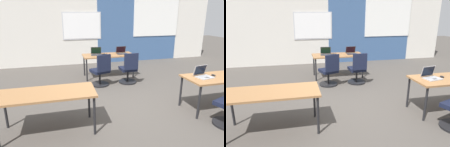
# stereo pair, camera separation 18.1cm
# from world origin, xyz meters

# --- Properties ---
(ground_plane) EXTENTS (24.00, 24.00, 0.00)m
(ground_plane) POSITION_xyz_m (0.00, 0.00, 0.00)
(ground_plane) COLOR #47423D
(back_wall_assembly) EXTENTS (10.00, 0.27, 2.80)m
(back_wall_assembly) POSITION_xyz_m (0.07, 4.19, 1.41)
(back_wall_assembly) COLOR silver
(back_wall_assembly) RESTS_ON ground
(desk_near_left) EXTENTS (1.60, 0.70, 0.72)m
(desk_near_left) POSITION_xyz_m (-1.75, -0.60, 0.66)
(desk_near_left) COLOR olive
(desk_near_left) RESTS_ON ground
(desk_near_right) EXTENTS (1.60, 0.70, 0.72)m
(desk_near_right) POSITION_xyz_m (1.75, -0.60, 0.66)
(desk_near_right) COLOR olive
(desk_near_right) RESTS_ON ground
(desk_far_center) EXTENTS (1.60, 0.70, 0.72)m
(desk_far_center) POSITION_xyz_m (0.00, 2.20, 0.66)
(desk_far_center) COLOR olive
(desk_far_center) RESTS_ON ground
(laptop_near_right_inner) EXTENTS (0.37, 0.33, 0.23)m
(laptop_near_right_inner) POSITION_xyz_m (1.32, -0.55, 0.77)
(laptop_near_right_inner) COLOR #9E9EA3
(laptop_near_right_inner) RESTS_ON desk_near_right
(mouse_near_right_inner) EXTENTS (0.07, 0.11, 0.03)m
(mouse_near_right_inner) POSITION_xyz_m (1.58, -0.55, 0.74)
(mouse_near_right_inner) COLOR black
(mouse_near_right_inner) RESTS_ON desk_near_right
(laptop_far_left) EXTENTS (0.36, 0.31, 0.24)m
(laptop_far_left) POSITION_xyz_m (-0.38, 2.26, 0.77)
(laptop_far_left) COLOR #333338
(laptop_far_left) RESTS_ON desk_far_center
(mousepad_far_left) EXTENTS (0.22, 0.19, 0.00)m
(mousepad_far_left) POSITION_xyz_m (-0.12, 2.24, 0.72)
(mousepad_far_left) COLOR black
(mousepad_far_left) RESTS_ON desk_far_center
(mouse_far_left) EXTENTS (0.08, 0.11, 0.03)m
(mouse_far_left) POSITION_xyz_m (-0.12, 2.24, 0.74)
(mouse_far_left) COLOR black
(mouse_far_left) RESTS_ON mousepad_far_left
(chair_far_left) EXTENTS (0.55, 0.60, 0.92)m
(chair_far_left) POSITION_xyz_m (-0.41, 1.41, 0.38)
(chair_far_left) COLOR black
(chair_far_left) RESTS_ON ground
(laptop_far_right) EXTENTS (0.34, 0.31, 0.23)m
(laptop_far_right) POSITION_xyz_m (0.45, 2.22, 0.77)
(laptop_far_right) COLOR #333338
(laptop_far_right) RESTS_ON desk_far_center
(chair_far_right) EXTENTS (0.52, 0.55, 0.92)m
(chair_far_right) POSITION_xyz_m (0.41, 1.41, 0.38)
(chair_far_right) COLOR black
(chair_far_right) RESTS_ON ground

